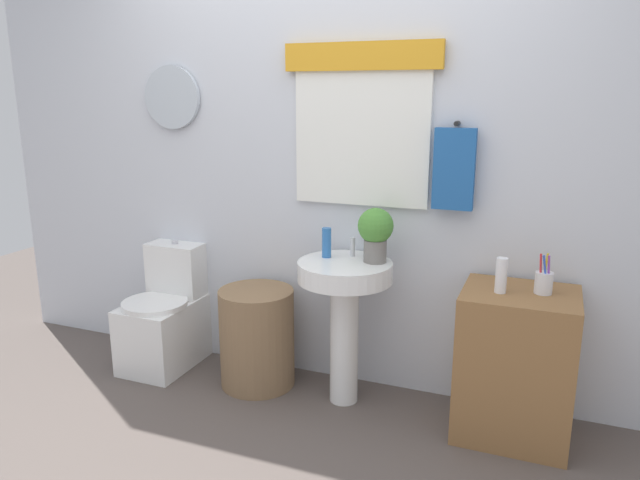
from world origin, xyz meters
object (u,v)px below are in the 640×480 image
at_px(toothbrush_cup, 544,282).
at_px(lotion_bottle, 501,275).
at_px(toilet, 166,319).
at_px(pedestal_sink, 345,299).
at_px(soap_bottle, 327,243).
at_px(wooden_cabinet, 515,364).
at_px(potted_plant, 376,231).
at_px(laundry_hamper, 257,337).

bearing_deg(toothbrush_cup, lotion_bottle, -161.90).
distance_m(toilet, lotion_bottle, 1.99).
bearing_deg(toilet, toothbrush_cup, -0.34).
xyz_separation_m(pedestal_sink, lotion_bottle, (0.77, -0.04, 0.23)).
distance_m(pedestal_sink, soap_bottle, 0.31).
relative_size(wooden_cabinet, potted_plant, 2.59).
xyz_separation_m(wooden_cabinet, potted_plant, (-0.72, 0.06, 0.57)).
relative_size(pedestal_sink, soap_bottle, 4.94).
relative_size(laundry_hamper, potted_plant, 2.00).
bearing_deg(potted_plant, wooden_cabinet, -4.77).
relative_size(toilet, pedestal_sink, 0.96).
xyz_separation_m(pedestal_sink, soap_bottle, (-0.12, 0.05, 0.28)).
bearing_deg(laundry_hamper, toothbrush_cup, 0.77).
xyz_separation_m(toilet, pedestal_sink, (1.15, -0.03, 0.29)).
distance_m(laundry_hamper, wooden_cabinet, 1.38).
height_order(pedestal_sink, lotion_bottle, lotion_bottle).
distance_m(toilet, soap_bottle, 1.18).
distance_m(soap_bottle, toothbrush_cup, 1.07).
height_order(laundry_hamper, toothbrush_cup, toothbrush_cup).
bearing_deg(potted_plant, pedestal_sink, -156.80).
relative_size(pedestal_sink, toothbrush_cup, 4.18).
height_order(laundry_hamper, pedestal_sink, pedestal_sink).
distance_m(pedestal_sink, potted_plant, 0.39).
relative_size(soap_bottle, potted_plant, 0.56).
height_order(toilet, toothbrush_cup, toothbrush_cup).
xyz_separation_m(soap_bottle, toothbrush_cup, (1.07, -0.03, -0.08)).
height_order(wooden_cabinet, potted_plant, potted_plant).
bearing_deg(laundry_hamper, toilet, 177.09).
relative_size(laundry_hamper, pedestal_sink, 0.72).
height_order(laundry_hamper, wooden_cabinet, wooden_cabinet).
height_order(toilet, pedestal_sink, pedestal_sink).
distance_m(laundry_hamper, pedestal_sink, 0.60).
bearing_deg(soap_bottle, potted_plant, 2.20).
xyz_separation_m(laundry_hamper, soap_bottle, (0.40, 0.05, 0.57)).
relative_size(wooden_cabinet, soap_bottle, 4.60).
xyz_separation_m(laundry_hamper, lotion_bottle, (1.29, -0.04, 0.52)).
bearing_deg(potted_plant, toothbrush_cup, -2.85).
distance_m(toilet, laundry_hamper, 0.64).
relative_size(potted_plant, lotion_bottle, 1.70).
distance_m(toilet, wooden_cabinet, 2.01).
relative_size(lotion_bottle, toothbrush_cup, 0.89).
height_order(potted_plant, toothbrush_cup, potted_plant).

